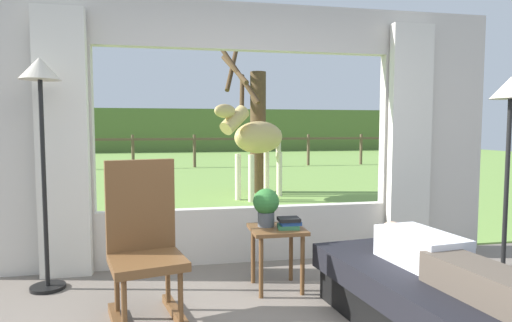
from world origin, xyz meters
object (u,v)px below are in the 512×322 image
object	(u,v)px
pasture_tree	(255,124)
floor_lamp_right	(510,118)
side_table	(277,239)
book_stack	(289,223)
rocking_chair	(144,243)
recliner_sofa	(432,301)
floor_lamp_left	(41,103)
reclining_person	(438,258)
horse	(256,138)
potted_plant	(266,205)

from	to	relation	value
pasture_tree	floor_lamp_right	bearing A→B (deg)	-78.96
side_table	book_stack	world-z (taller)	book_stack
floor_lamp_right	rocking_chair	bearing A→B (deg)	-179.10
recliner_sofa	floor_lamp_left	size ratio (longest dim) A/B	0.94
reclining_person	horse	world-z (taller)	horse
reclining_person	recliner_sofa	bearing A→B (deg)	82.87
floor_lamp_left	rocking_chair	bearing A→B (deg)	-41.22
reclining_person	floor_lamp_right	distance (m)	1.57
floor_lamp_right	pasture_tree	world-z (taller)	pasture_tree
recliner_sofa	horse	size ratio (longest dim) A/B	1.04
horse	pasture_tree	xyz separation A→B (m)	(0.11, 0.75, 0.27)
side_table	book_stack	bearing A→B (deg)	-35.18
horse	pasture_tree	world-z (taller)	pasture_tree
recliner_sofa	pasture_tree	xyz separation A→B (m)	(0.01, 6.16, 1.21)
recliner_sofa	pasture_tree	bearing A→B (deg)	82.77
floor_lamp_left	floor_lamp_right	xyz separation A→B (m)	(3.77, -0.69, -0.12)
recliner_sofa	potted_plant	distance (m)	1.44
reclining_person	pasture_tree	world-z (taller)	pasture_tree
floor_lamp_right	pasture_tree	distance (m)	5.62
side_table	potted_plant	xyz separation A→B (m)	(-0.08, 0.06, 0.28)
reclining_person	pasture_tree	xyz separation A→B (m)	(0.01, 6.20, 0.90)
potted_plant	floor_lamp_left	bearing A→B (deg)	170.66
horse	reclining_person	bearing A→B (deg)	141.97
reclining_person	potted_plant	distance (m)	1.41
horse	book_stack	bearing A→B (deg)	133.14
rocking_chair	floor_lamp_left	bearing A→B (deg)	125.04
recliner_sofa	reclining_person	bearing A→B (deg)	-97.13
rocking_chair	side_table	xyz separation A→B (m)	(1.05, 0.38, -0.12)
reclining_person	book_stack	xyz separation A→B (m)	(-0.72, 0.96, 0.04)
rocking_chair	horse	distance (m)	5.16
reclining_person	book_stack	world-z (taller)	reclining_person
rocking_chair	pasture_tree	distance (m)	5.93
rocking_chair	floor_lamp_right	bearing A→B (deg)	-12.83
floor_lamp_right	side_table	bearing A→B (deg)	170.09
recliner_sofa	rocking_chair	bearing A→B (deg)	155.07
potted_plant	horse	distance (m)	4.47
rocking_chair	reclining_person	bearing A→B (deg)	-32.92
side_table	pasture_tree	size ratio (longest dim) A/B	0.16
pasture_tree	floor_lamp_left	bearing A→B (deg)	-119.17
potted_plant	floor_lamp_right	distance (m)	2.13
floor_lamp_left	horse	size ratio (longest dim) A/B	1.11
side_table	book_stack	distance (m)	0.18
recliner_sofa	reclining_person	xyz separation A→B (m)	(-0.00, -0.05, 0.30)
recliner_sofa	book_stack	xyz separation A→B (m)	(-0.72, 0.91, 0.35)
pasture_tree	rocking_chair	bearing A→B (deg)	-108.48
book_stack	floor_lamp_right	size ratio (longest dim) A/B	0.11
recliner_sofa	reclining_person	distance (m)	0.31
rocking_chair	side_table	bearing A→B (deg)	6.02
horse	floor_lamp_left	bearing A→B (deg)	108.56
horse	rocking_chair	bearing A→B (deg)	120.96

